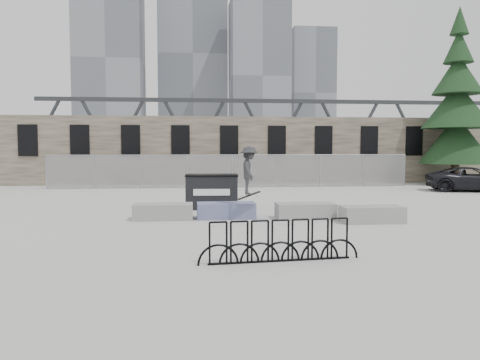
% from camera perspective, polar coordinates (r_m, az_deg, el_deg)
% --- Properties ---
extents(ground, '(120.00, 120.00, 0.00)m').
position_cam_1_polar(ground, '(16.32, 2.94, -4.66)').
color(ground, '#B4B5AF').
rests_on(ground, ground).
extents(stone_wall, '(36.00, 2.58, 4.50)m').
position_cam_1_polar(stone_wall, '(32.28, -1.50, 3.64)').
color(stone_wall, brown).
rests_on(stone_wall, ground).
extents(chainlink_fence, '(22.06, 0.06, 2.02)m').
position_cam_1_polar(chainlink_fence, '(28.58, -0.92, 1.16)').
color(chainlink_fence, gray).
rests_on(chainlink_fence, ground).
extents(planter_far_left, '(2.00, 0.90, 0.54)m').
position_cam_1_polar(planter_far_left, '(16.19, -9.34, -3.73)').
color(planter_far_left, gray).
rests_on(planter_far_left, ground).
extents(planter_center_left, '(2.00, 0.90, 0.54)m').
position_cam_1_polar(planter_center_left, '(16.26, -1.71, -3.65)').
color(planter_center_left, navy).
rests_on(planter_center_left, ground).
extents(planter_center_right, '(2.00, 0.90, 0.54)m').
position_cam_1_polar(planter_center_right, '(16.30, 7.96, -3.67)').
color(planter_center_right, gray).
rests_on(planter_center_right, ground).
extents(planter_offset, '(2.00, 0.90, 0.54)m').
position_cam_1_polar(planter_offset, '(15.92, 15.79, -3.96)').
color(planter_offset, gray).
rests_on(planter_offset, ground).
extents(dumpster, '(2.17, 1.41, 1.37)m').
position_cam_1_polar(dumpster, '(18.82, -3.44, -1.37)').
color(dumpster, black).
rests_on(dumpster, ground).
extents(bike_rack, '(3.58, 0.40, 0.90)m').
position_cam_1_polar(bike_rack, '(10.15, 4.94, -7.47)').
color(bike_rack, black).
rests_on(bike_rack, ground).
extents(spruce_tree, '(4.59, 4.59, 11.50)m').
position_cam_1_polar(spruce_tree, '(33.81, 24.91, 7.70)').
color(spruce_tree, '#38281E').
rests_on(spruce_tree, ground).
extents(skyline_towers, '(58.00, 28.00, 48.00)m').
position_cam_1_polar(skyline_towers, '(111.29, -5.24, 13.47)').
color(skyline_towers, slate).
rests_on(skyline_towers, ground).
extents(truss_bridge, '(70.00, 3.00, 9.80)m').
position_cam_1_polar(truss_bridge, '(72.05, 4.07, 5.32)').
color(truss_bridge, '#2D3033').
rests_on(truss_bridge, ground).
extents(suv, '(5.28, 3.50, 1.35)m').
position_cam_1_polar(suv, '(29.22, 26.50, 0.09)').
color(suv, black).
rests_on(suv, ground).
extents(skateboarder, '(0.79, 1.06, 1.79)m').
position_cam_1_polar(skateboarder, '(15.56, 1.11, 1.16)').
color(skateboarder, '#2E2F31').
rests_on(skateboarder, ground).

